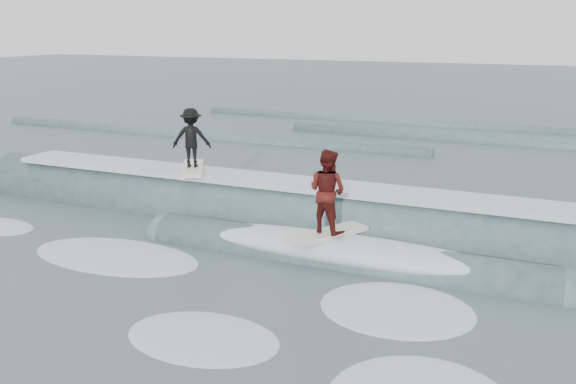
% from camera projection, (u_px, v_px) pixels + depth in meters
% --- Properties ---
extents(ground, '(160.00, 160.00, 0.00)m').
position_uv_depth(ground, '(235.00, 273.00, 13.36)').
color(ground, '#384B52').
rests_on(ground, ground).
extents(breaking_wave, '(22.16, 3.85, 2.13)m').
position_uv_depth(breaking_wave, '(309.00, 228.00, 16.21)').
color(breaking_wave, '#354F5A').
rests_on(breaking_wave, ground).
extents(surfer_black, '(1.48, 2.01, 1.71)m').
position_uv_depth(surfer_black, '(191.00, 141.00, 17.48)').
color(surfer_black, white).
rests_on(surfer_black, ground).
extents(surfer_red, '(1.46, 2.01, 1.92)m').
position_uv_depth(surfer_red, '(327.00, 195.00, 13.77)').
color(surfer_red, silver).
rests_on(surfer_red, ground).
extents(whitewater, '(17.35, 6.42, 0.10)m').
position_uv_depth(whitewater, '(266.00, 301.00, 12.00)').
color(whitewater, white).
rests_on(whitewater, ground).
extents(far_swells, '(36.40, 8.65, 0.80)m').
position_uv_depth(far_swells, '(383.00, 137.00, 29.68)').
color(far_swells, '#354F5A').
rests_on(far_swells, ground).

